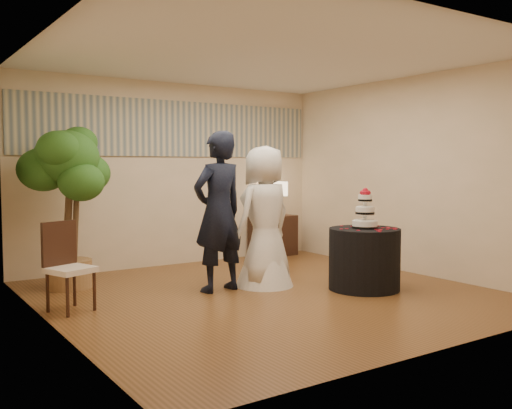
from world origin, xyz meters
TOP-DOWN VIEW (x-y plane):
  - floor at (0.00, 0.00)m, footprint 5.00×5.00m
  - ceiling at (0.00, 0.00)m, footprint 5.00×5.00m
  - wall_back at (0.00, 2.50)m, footprint 5.00×0.06m
  - wall_front at (0.00, -2.50)m, footprint 5.00×0.06m
  - wall_left at (-2.50, 0.00)m, footprint 0.06×5.00m
  - wall_right at (2.50, 0.00)m, footprint 0.06×5.00m
  - mural_border at (0.00, 2.48)m, footprint 4.90×0.02m
  - groom at (-0.40, 0.48)m, footprint 0.77×0.57m
  - bride at (0.24, 0.41)m, footprint 1.01×0.91m
  - cake_table at (1.15, -0.45)m, footprint 0.91×0.91m
  - wedding_cake at (1.15, -0.45)m, footprint 0.32×0.32m
  - console at (1.72, 2.29)m, footprint 0.85×0.44m
  - table_lamp at (1.72, 2.29)m, footprint 0.35×0.35m
  - ficus_tree at (-1.88, 1.66)m, footprint 1.36×1.36m
  - side_chair at (-2.19, 0.49)m, footprint 0.57×0.58m

SIDE VIEW (x-z plane):
  - floor at x=0.00m, z-range 0.00..0.00m
  - console at x=1.72m, z-range 0.00..0.68m
  - cake_table at x=1.15m, z-range 0.00..0.76m
  - side_chair at x=-2.19m, z-range 0.00..0.95m
  - bride at x=0.24m, z-range 0.00..1.79m
  - table_lamp at x=1.72m, z-range 0.68..1.26m
  - groom at x=-0.40m, z-range 0.00..1.96m
  - wedding_cake at x=1.15m, z-range 0.76..1.26m
  - ficus_tree at x=-1.88m, z-range 0.00..2.08m
  - wall_back at x=0.00m, z-range 0.00..2.80m
  - wall_front at x=0.00m, z-range 0.00..2.80m
  - wall_left at x=-2.50m, z-range 0.00..2.80m
  - wall_right at x=2.50m, z-range 0.00..2.80m
  - mural_border at x=0.00m, z-range 1.68..2.52m
  - ceiling at x=0.00m, z-range 2.80..2.80m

